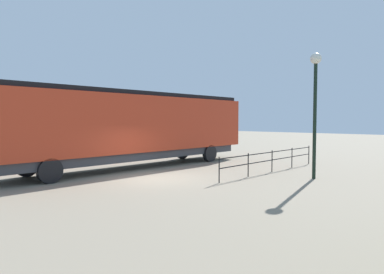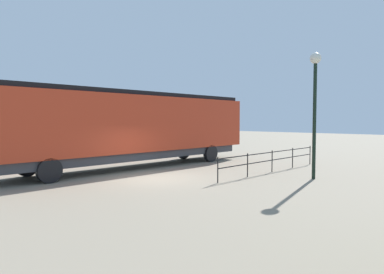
{
  "view_description": "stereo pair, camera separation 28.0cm",
  "coord_description": "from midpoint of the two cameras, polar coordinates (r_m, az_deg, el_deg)",
  "views": [
    {
      "loc": [
        12.12,
        -10.45,
        2.74
      ],
      "look_at": [
        -0.8,
        3.28,
        1.81
      ],
      "focal_mm": 32.07,
      "sensor_mm": 36.0,
      "label": 1
    },
    {
      "loc": [
        12.32,
        -10.25,
        2.74
      ],
      "look_at": [
        -0.8,
        3.28,
        1.81
      ],
      "focal_mm": 32.07,
      "sensor_mm": 36.0,
      "label": 2
    }
  ],
  "objects": [
    {
      "name": "ground_plane",
      "position": [
        16.24,
        -6.43,
        -6.9
      ],
      "size": [
        120.0,
        120.0,
        0.0
      ],
      "primitive_type": "plane",
      "color": "gray"
    },
    {
      "name": "lamp_post",
      "position": [
        16.92,
        19.37,
        7.37
      ],
      "size": [
        0.51,
        0.51,
        5.83
      ],
      "color": "black",
      "rests_on": "ground_plane"
    },
    {
      "name": "platform_fence",
      "position": [
        18.62,
        12.75,
        -3.37
      ],
      "size": [
        0.05,
        8.99,
        1.14
      ],
      "color": "black",
      "rests_on": "ground_plane"
    },
    {
      "name": "locomotive",
      "position": [
        20.07,
        -9.3,
        1.87
      ],
      "size": [
        2.85,
        16.68,
        4.33
      ],
      "color": "red",
      "rests_on": "ground_plane"
    }
  ]
}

